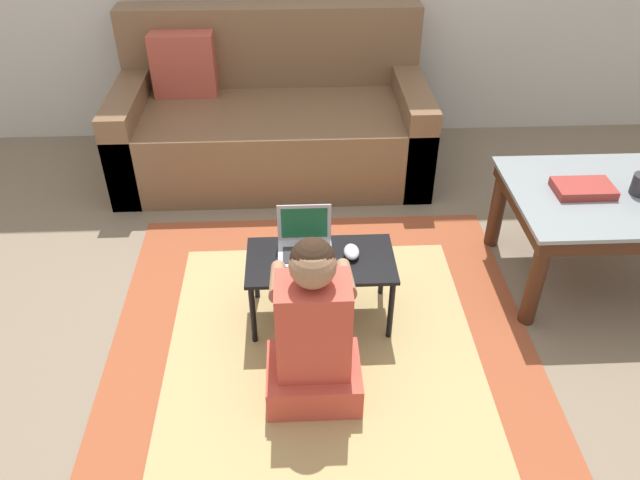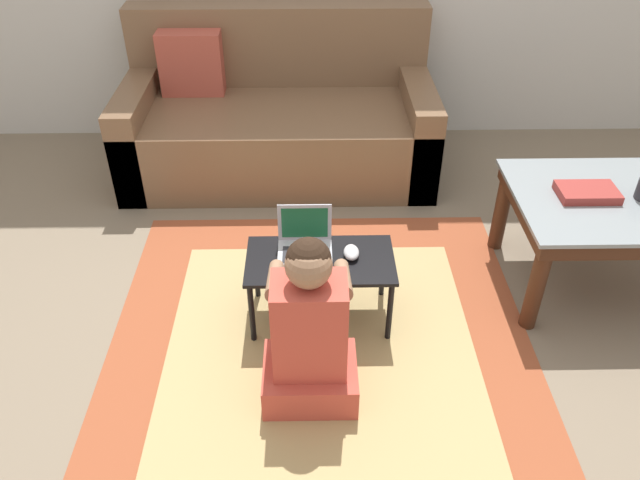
# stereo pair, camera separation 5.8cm
# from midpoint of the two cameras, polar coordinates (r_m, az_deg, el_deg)

# --- Properties ---
(ground_plane) EXTENTS (16.00, 16.00, 0.00)m
(ground_plane) POSITION_cam_midpoint_polar(r_m,az_deg,el_deg) (2.80, -0.60, -6.35)
(ground_plane) COLOR #7F705B
(area_rug) EXTENTS (1.76, 1.94, 0.01)m
(area_rug) POSITION_cam_midpoint_polar(r_m,az_deg,el_deg) (2.61, -0.38, -10.14)
(area_rug) COLOR #9E4C2D
(area_rug) RESTS_ON ground_plane
(couch) EXTENTS (1.76, 0.89, 0.87)m
(couch) POSITION_cam_midpoint_polar(r_m,az_deg,el_deg) (3.75, -4.94, 10.90)
(couch) COLOR brown
(couch) RESTS_ON ground_plane
(coffee_table) EXTENTS (0.85, 0.68, 0.47)m
(coffee_table) POSITION_cam_midpoint_polar(r_m,az_deg,el_deg) (3.00, 24.13, 2.78)
(coffee_table) COLOR gray
(coffee_table) RESTS_ON ground_plane
(laptop_desk) EXTENTS (0.61, 0.33, 0.32)m
(laptop_desk) POSITION_cam_midpoint_polar(r_m,az_deg,el_deg) (2.57, -0.59, -2.41)
(laptop_desk) COLOR black
(laptop_desk) RESTS_ON ground_plane
(laptop) EXTENTS (0.22, 0.18, 0.19)m
(laptop) POSITION_cam_midpoint_polar(r_m,az_deg,el_deg) (2.56, -2.04, -0.61)
(laptop) COLOR #B7BCC6
(laptop) RESTS_ON laptop_desk
(computer_mouse) EXTENTS (0.06, 0.10, 0.04)m
(computer_mouse) POSITION_cam_midpoint_polar(r_m,az_deg,el_deg) (2.56, 2.25, -1.10)
(computer_mouse) COLOR silver
(computer_mouse) RESTS_ON laptop_desk
(person_seated) EXTENTS (0.35, 0.42, 0.72)m
(person_seated) POSITION_cam_midpoint_polar(r_m,az_deg,el_deg) (2.25, -1.37, -8.58)
(person_seated) COLOR #CC4C3D
(person_seated) RESTS_ON ground_plane
(book_on_table) EXTENTS (0.25, 0.16, 0.04)m
(book_on_table) POSITION_cam_midpoint_polar(r_m,az_deg,el_deg) (2.90, 22.41, 4.38)
(book_on_table) COLOR #99332D
(book_on_table) RESTS_ON coffee_table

